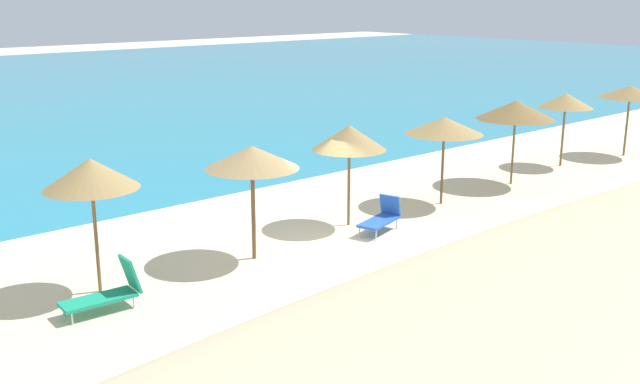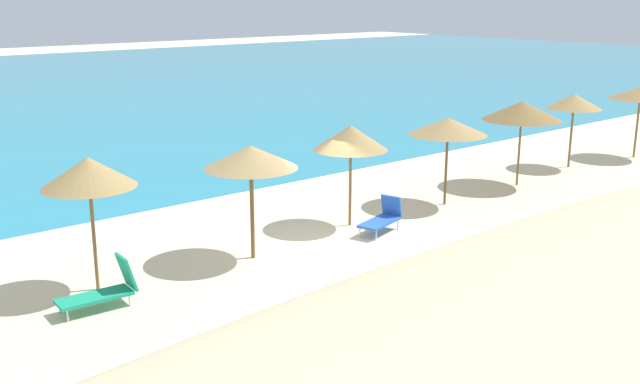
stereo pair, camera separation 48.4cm
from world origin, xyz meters
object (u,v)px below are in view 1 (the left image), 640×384
Objects in this scene: beach_umbrella_5 at (349,138)px; beach_umbrella_9 at (630,92)px; beach_umbrella_6 at (444,126)px; lounge_chair_0 at (382,217)px; beach_umbrella_4 at (252,158)px; beach_umbrella_7 at (516,110)px; lounge_chair_1 at (108,292)px; beach_umbrella_3 at (91,174)px; beach_umbrella_8 at (566,101)px.

beach_umbrella_5 is 14.82m from beach_umbrella_9.
beach_umbrella_9 is at bearing -1.33° from beach_umbrella_6.
beach_umbrella_4 is at bearing 65.95° from lounge_chair_0.
beach_umbrella_7 is (11.10, 0.21, 0.01)m from beach_umbrella_4.
lounge_chair_1 is at bearing -178.87° from beach_umbrella_9.
beach_umbrella_3 is at bearing 178.81° from beach_umbrella_7.
beach_umbrella_8 reaches higher than lounge_chair_1.
beach_umbrella_3 is 1.10× the size of beach_umbrella_6.
beach_umbrella_6 is 4.06m from lounge_chair_0.
beach_umbrella_3 is 1.82× the size of lounge_chair_1.
beach_umbrella_8 is at bearing 5.92° from beach_umbrella_7.
beach_umbrella_6 is at bearing -4.48° from beach_umbrella_5.
beach_umbrella_8 is 19.11m from lounge_chair_1.
beach_umbrella_9 is at bearing -103.89° from lounge_chair_0.
beach_umbrella_9 is (11.11, -0.26, 0.12)m from beach_umbrella_6.
beach_umbrella_3 is 3.85m from beach_umbrella_4.
beach_umbrella_4 is at bearing 179.74° from beach_umbrella_9.
beach_umbrella_7 is 7.54m from lounge_chair_0.
beach_umbrella_3 is at bearing 178.25° from beach_umbrella_6.
beach_umbrella_6 is (11.15, -0.34, -0.21)m from beach_umbrella_3.
beach_umbrella_4 is 1.72× the size of lounge_chair_1.
beach_umbrella_4 is (3.81, -0.51, -0.12)m from beach_umbrella_3.
lounge_chair_0 is (0.28, -1.03, -2.10)m from beach_umbrella_5.
beach_umbrella_9 is 14.70m from lounge_chair_0.
beach_umbrella_8 is 3.65m from beach_umbrella_9.
beach_umbrella_6 is 0.98× the size of beach_umbrella_8.
lounge_chair_1 is (-11.44, -0.70, -2.05)m from beach_umbrella_6.
beach_umbrella_3 reaches higher than lounge_chair_1.
beach_umbrella_3 is 1.06× the size of beach_umbrella_4.
beach_umbrella_6 is at bearing -1.75° from beach_umbrella_3.
beach_umbrella_8 is 0.98× the size of beach_umbrella_9.
beach_umbrella_4 reaches higher than beach_umbrella_6.
beach_umbrella_4 is 18.44m from beach_umbrella_9.
beach_umbrella_4 is 7.34m from beach_umbrella_6.
lounge_chair_1 is (-15.20, -0.74, -2.15)m from beach_umbrella_7.
beach_umbrella_4 reaches higher than beach_umbrella_9.
beach_umbrella_9 reaches higher than beach_umbrella_8.
beach_umbrella_6 is 7.53m from beach_umbrella_8.
beach_umbrella_4 reaches higher than beach_umbrella_8.
beach_umbrella_7 is 1.04× the size of beach_umbrella_8.
beach_umbrella_3 is 2.51m from lounge_chair_1.
beach_umbrella_6 is (7.34, 0.17, -0.10)m from beach_umbrella_4.
beach_umbrella_3 reaches higher than beach_umbrella_8.
beach_umbrella_4 is 4.50m from lounge_chair_0.
beach_umbrella_3 reaches higher than beach_umbrella_9.
beach_umbrella_4 reaches higher than lounge_chair_0.
beach_umbrella_9 is (7.35, -0.29, 0.01)m from beach_umbrella_7.
beach_umbrella_3 is 11.16m from beach_umbrella_6.
beach_umbrella_3 reaches higher than lounge_chair_0.
beach_umbrella_4 is 1.80× the size of lounge_chair_0.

